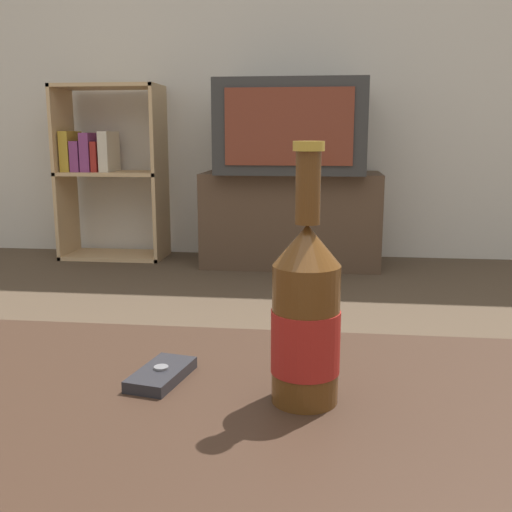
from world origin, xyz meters
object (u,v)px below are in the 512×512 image
(bookshelf, at_px, (105,167))
(television, at_px, (292,127))
(cell_phone, at_px, (161,374))
(beer_bottle, at_px, (306,316))
(tv_stand, at_px, (291,219))

(bookshelf, bearing_deg, television, -4.20)
(cell_phone, bearing_deg, television, 101.28)
(bookshelf, relative_size, cell_phone, 9.19)
(cell_phone, bearing_deg, bookshelf, 123.17)
(television, distance_m, cell_phone, 2.62)
(television, distance_m, bookshelf, 1.10)
(bookshelf, distance_m, beer_bottle, 2.99)
(television, height_order, cell_phone, television)
(bookshelf, height_order, beer_bottle, bookshelf)
(television, relative_size, cell_phone, 7.13)
(television, xyz_separation_m, bookshelf, (-1.08, 0.08, -0.22))
(television, bearing_deg, bookshelf, 175.80)
(television, xyz_separation_m, cell_phone, (0.00, -2.60, -0.32))
(tv_stand, bearing_deg, beer_bottle, -86.24)
(tv_stand, distance_m, bookshelf, 1.12)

